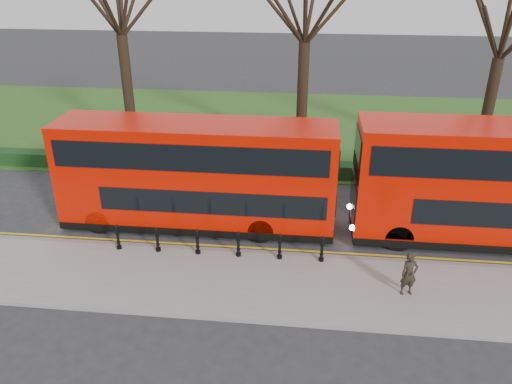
# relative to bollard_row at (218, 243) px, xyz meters

# --- Properties ---
(ground) EXTENTS (120.00, 120.00, 0.00)m
(ground) POSITION_rel_bollard_row_xyz_m (0.80, 1.35, -0.65)
(ground) COLOR #28282B
(ground) RESTS_ON ground
(pavement) EXTENTS (60.00, 4.00, 0.15)m
(pavement) POSITION_rel_bollard_row_xyz_m (0.80, -1.65, -0.57)
(pavement) COLOR gray
(pavement) RESTS_ON ground
(kerb) EXTENTS (60.00, 0.25, 0.16)m
(kerb) POSITION_rel_bollard_row_xyz_m (0.80, 0.35, -0.57)
(kerb) COLOR slate
(kerb) RESTS_ON ground
(grass_verge) EXTENTS (60.00, 18.00, 0.06)m
(grass_verge) POSITION_rel_bollard_row_xyz_m (0.80, 16.35, -0.62)
(grass_verge) COLOR #2F511B
(grass_verge) RESTS_ON ground
(hedge) EXTENTS (60.00, 0.90, 0.80)m
(hedge) POSITION_rel_bollard_row_xyz_m (0.80, 8.15, -0.25)
(hedge) COLOR black
(hedge) RESTS_ON ground
(yellow_line_outer) EXTENTS (60.00, 0.10, 0.01)m
(yellow_line_outer) POSITION_rel_bollard_row_xyz_m (0.80, 0.65, -0.64)
(yellow_line_outer) COLOR yellow
(yellow_line_outer) RESTS_ON ground
(yellow_line_inner) EXTENTS (60.00, 0.10, 0.01)m
(yellow_line_inner) POSITION_rel_bollard_row_xyz_m (0.80, 0.85, -0.64)
(yellow_line_inner) COLOR yellow
(yellow_line_inner) RESTS_ON ground
(tree_mid) EXTENTS (7.42, 7.42, 11.59)m
(tree_mid) POSITION_rel_bollard_row_xyz_m (2.80, 11.35, 7.78)
(tree_mid) COLOR black
(tree_mid) RESTS_ON ground
(tree_right) EXTENTS (6.68, 6.68, 10.44)m
(tree_right) POSITION_rel_bollard_row_xyz_m (12.80, 11.35, 6.93)
(tree_right) COLOR black
(tree_right) RESTS_ON ground
(bollard_row) EXTENTS (8.02, 0.15, 1.00)m
(bollard_row) POSITION_rel_bollard_row_xyz_m (0.00, 0.00, 0.00)
(bollard_row) COLOR black
(bollard_row) RESTS_ON pavement
(bus_lead) EXTENTS (11.42, 2.62, 4.54)m
(bus_lead) POSITION_rel_bollard_row_xyz_m (-1.29, 2.53, 1.64)
(bus_lead) COLOR #C80F00
(bus_lead) RESTS_ON ground
(bus_rear) EXTENTS (12.13, 2.78, 4.83)m
(bus_rear) POSITION_rel_bollard_row_xyz_m (11.23, 2.58, 1.78)
(bus_rear) COLOR #C80F00
(bus_rear) RESTS_ON ground
(pedestrian) EXTENTS (0.65, 0.51, 1.58)m
(pedestrian) POSITION_rel_bollard_row_xyz_m (6.80, -1.70, 0.29)
(pedestrian) COLOR black
(pedestrian) RESTS_ON pavement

